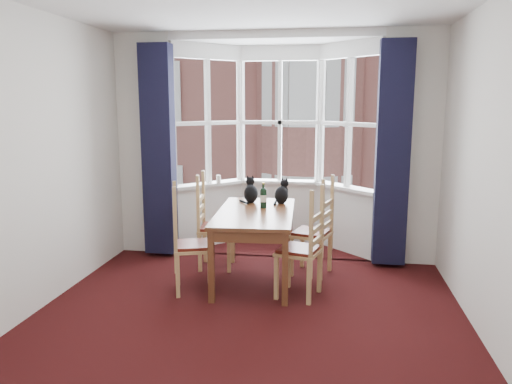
% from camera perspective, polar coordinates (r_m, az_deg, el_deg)
% --- Properties ---
extents(floor, '(4.50, 4.50, 0.00)m').
position_cam_1_polar(floor, '(4.41, -1.77, -16.04)').
color(floor, black).
rests_on(floor, ground).
extents(wall_left, '(0.00, 4.50, 4.50)m').
position_cam_1_polar(wall_left, '(4.79, -26.15, 2.55)').
color(wall_left, silver).
rests_on(wall_left, floor).
extents(wall_right, '(0.00, 4.50, 4.50)m').
position_cam_1_polar(wall_right, '(4.12, 26.58, 1.43)').
color(wall_right, silver).
rests_on(wall_right, floor).
extents(wall_near, '(4.00, 0.00, 4.00)m').
position_cam_1_polar(wall_near, '(1.88, -14.82, -7.31)').
color(wall_near, silver).
rests_on(wall_near, floor).
extents(wall_back_pier_left, '(0.70, 0.12, 2.80)m').
position_cam_1_polar(wall_back_pier_left, '(6.61, -12.43, 5.22)').
color(wall_back_pier_left, silver).
rests_on(wall_back_pier_left, floor).
extents(wall_back_pier_right, '(0.70, 0.12, 2.80)m').
position_cam_1_polar(wall_back_pier_right, '(6.23, 17.29, 4.70)').
color(wall_back_pier_right, silver).
rests_on(wall_back_pier_right, floor).
extents(bay_window, '(2.76, 0.94, 2.80)m').
position_cam_1_polar(bay_window, '(6.70, 2.51, 5.52)').
color(bay_window, white).
rests_on(bay_window, floor).
extents(curtain_left, '(0.38, 0.22, 2.60)m').
position_cam_1_polar(curtain_left, '(6.36, -11.06, 4.63)').
color(curtain_left, black).
rests_on(curtain_left, floor).
extents(curtain_right, '(0.38, 0.22, 2.60)m').
position_cam_1_polar(curtain_right, '(6.03, 15.34, 4.14)').
color(curtain_right, black).
rests_on(curtain_right, floor).
extents(dining_table, '(0.91, 1.58, 0.77)m').
position_cam_1_polar(dining_table, '(5.49, -0.07, -3.09)').
color(dining_table, brown).
rests_on(dining_table, floor).
extents(chair_left_near, '(0.51, 0.52, 0.92)m').
position_cam_1_polar(chair_left_near, '(5.24, -8.16, -6.26)').
color(chair_left_near, tan).
rests_on(chair_left_near, floor).
extents(chair_left_far, '(0.43, 0.45, 0.92)m').
position_cam_1_polar(chair_left_far, '(5.96, -5.42, -4.19)').
color(chair_left_far, tan).
rests_on(chair_left_far, floor).
extents(chair_right_near, '(0.49, 0.51, 0.92)m').
position_cam_1_polar(chair_right_near, '(5.05, 5.90, -6.86)').
color(chair_right_near, tan).
rests_on(chair_right_near, floor).
extents(chair_right_far, '(0.50, 0.51, 0.92)m').
position_cam_1_polar(chair_right_far, '(5.71, 7.23, -4.87)').
color(chair_right_far, tan).
rests_on(chair_right_far, floor).
extents(cat_left, '(0.22, 0.27, 0.33)m').
position_cam_1_polar(cat_left, '(5.93, -0.59, -0.02)').
color(cat_left, black).
rests_on(cat_left, dining_table).
extents(cat_right, '(0.23, 0.26, 0.31)m').
position_cam_1_polar(cat_right, '(5.88, 2.97, -0.18)').
color(cat_right, black).
rests_on(cat_right, dining_table).
extents(wine_bottle, '(0.07, 0.07, 0.29)m').
position_cam_1_polar(wine_bottle, '(5.63, 0.85, -0.54)').
color(wine_bottle, black).
rests_on(wine_bottle, dining_table).
extents(candle_tall, '(0.06, 0.06, 0.11)m').
position_cam_1_polar(candle_tall, '(6.74, -4.31, 1.46)').
color(candle_tall, white).
rests_on(candle_tall, bay_window).
extents(street, '(80.00, 80.00, 0.00)m').
position_cam_1_polar(street, '(37.01, 7.49, -2.21)').
color(street, '#333335').
rests_on(street, ground).
extents(tenement_building, '(18.40, 7.80, 15.20)m').
position_cam_1_polar(tenement_building, '(17.92, 6.56, 9.08)').
color(tenement_building, '#9A594F').
rests_on(tenement_building, street).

